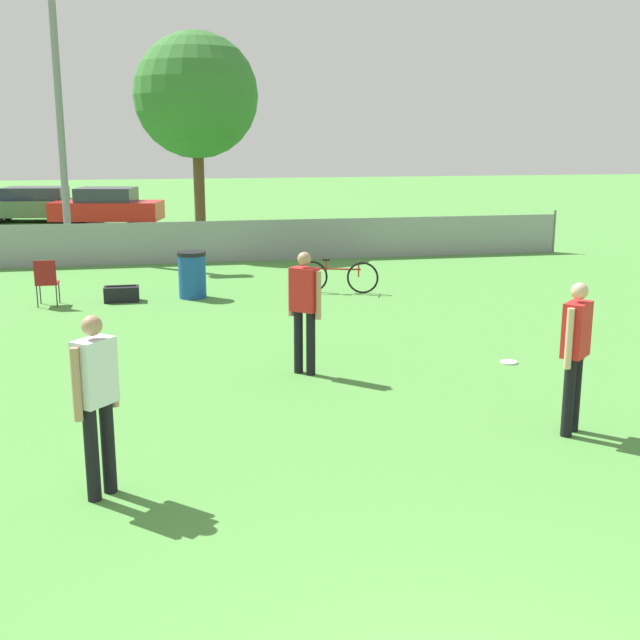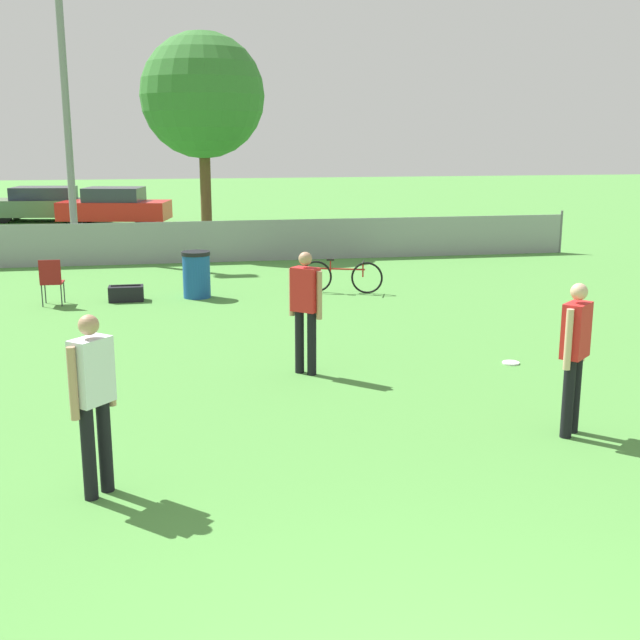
% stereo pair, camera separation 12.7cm
% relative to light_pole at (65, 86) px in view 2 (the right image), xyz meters
% --- Properties ---
extents(fence_backline, '(19.26, 0.07, 1.21)m').
position_rel_light_pole_xyz_m(fence_backline, '(4.10, -1.65, -4.05)').
color(fence_backline, gray).
rests_on(fence_backline, ground_plane).
extents(light_pole, '(0.90, 0.36, 7.71)m').
position_rel_light_pole_xyz_m(light_pole, '(0.00, 0.00, 0.00)').
color(light_pole, gray).
rests_on(light_pole, ground_plane).
extents(tree_near_pole, '(3.59, 3.59, 6.23)m').
position_rel_light_pole_xyz_m(tree_near_pole, '(3.69, 1.09, -0.18)').
color(tree_near_pole, brown).
rests_on(tree_near_pole, ground_plane).
extents(player_defender_red, '(0.43, 0.42, 1.76)m').
position_rel_light_pole_xyz_m(player_defender_red, '(7.05, -15.12, -3.59)').
color(player_defender_red, black).
rests_on(player_defender_red, ground_plane).
extents(player_thrower_red, '(0.43, 0.41, 1.76)m').
position_rel_light_pole_xyz_m(player_thrower_red, '(4.49, -12.22, -3.59)').
color(player_thrower_red, black).
rests_on(player_thrower_red, ground_plane).
extents(player_receiver_white, '(0.41, 0.43, 1.76)m').
position_rel_light_pole_xyz_m(player_receiver_white, '(1.91, -15.77, -3.59)').
color(player_receiver_white, black).
rests_on(player_receiver_white, ground_plane).
extents(frisbee_disc, '(0.26, 0.26, 0.03)m').
position_rel_light_pole_xyz_m(frisbee_disc, '(7.58, -12.27, -4.58)').
color(frisbee_disc, white).
rests_on(frisbee_disc, ground_plane).
extents(folding_chair_sideline, '(0.42, 0.43, 0.94)m').
position_rel_light_pole_xyz_m(folding_chair_sideline, '(0.28, -6.70, -4.06)').
color(folding_chair_sideline, '#333338').
rests_on(folding_chair_sideline, ground_plane).
extents(bicycle_sideline, '(1.70, 0.68, 0.73)m').
position_rel_light_pole_xyz_m(bicycle_sideline, '(6.23, -6.44, -4.24)').
color(bicycle_sideline, black).
rests_on(bicycle_sideline, ground_plane).
extents(trash_bin, '(0.59, 0.59, 0.97)m').
position_rel_light_pole_xyz_m(trash_bin, '(3.14, -6.38, -4.11)').
color(trash_bin, '#194C99').
rests_on(trash_bin, ground_plane).
extents(gear_bag_sideline, '(0.69, 0.38, 0.34)m').
position_rel_light_pole_xyz_m(gear_bag_sideline, '(1.69, -6.50, -4.44)').
color(gear_bag_sideline, black).
rests_on(gear_bag_sideline, ground_plane).
extents(parked_car_olive, '(4.57, 2.34, 1.33)m').
position_rel_light_pole_xyz_m(parked_car_olive, '(-2.25, 10.04, -3.94)').
color(parked_car_olive, black).
rests_on(parked_car_olive, ground_plane).
extents(parked_car_red, '(4.27, 2.51, 1.40)m').
position_rel_light_pole_xyz_m(parked_car_red, '(0.56, 8.18, -3.92)').
color(parked_car_red, black).
rests_on(parked_car_red, ground_plane).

